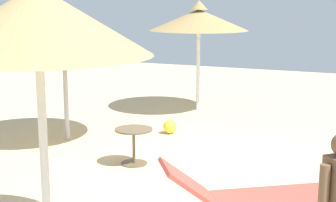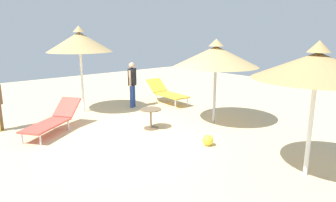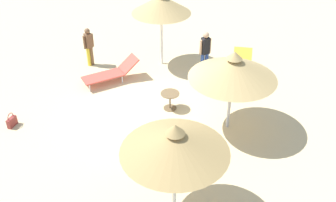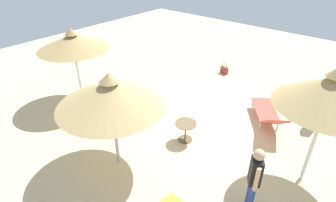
{
  "view_description": "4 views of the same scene",
  "coord_description": "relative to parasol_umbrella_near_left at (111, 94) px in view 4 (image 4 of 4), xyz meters",
  "views": [
    {
      "loc": [
        -3.01,
        7.29,
        2.64
      ],
      "look_at": [
        0.45,
        -0.41,
        0.96
      ],
      "focal_mm": 54.24,
      "sensor_mm": 36.0,
      "label": 1
    },
    {
      "loc": [
        -4.35,
        -6.46,
        2.79
      ],
      "look_at": [
        0.83,
        -0.43,
        0.94
      ],
      "focal_mm": 31.96,
      "sensor_mm": 36.0,
      "label": 2
    },
    {
      "loc": [
        1.81,
        -10.25,
        7.36
      ],
      "look_at": [
        0.77,
        -0.47,
        0.77
      ],
      "focal_mm": 41.27,
      "sensor_mm": 36.0,
      "label": 3
    },
    {
      "loc": [
        5.93,
        3.97,
        5.11
      ],
      "look_at": [
        0.85,
        -0.33,
        1.15
      ],
      "focal_mm": 29.21,
      "sensor_mm": 36.0,
      "label": 4
    }
  ],
  "objects": [
    {
      "name": "ground",
      "position": [
        -2.63,
        0.54,
        -2.12
      ],
      "size": [
        24.0,
        24.0,
        0.1
      ],
      "primitive_type": "cube",
      "color": "beige"
    },
    {
      "name": "person_standing_center",
      "position": [
        -5.31,
        3.48,
        -1.2
      ],
      "size": [
        0.33,
        0.33,
        1.55
      ],
      "color": "brown",
      "rests_on": "ground"
    },
    {
      "name": "lounge_chair_far_left",
      "position": [
        -4.18,
        2.29,
        -1.67
      ],
      "size": [
        2.08,
        1.73,
        0.82
      ],
      "color": "#CC4C3F",
      "rests_on": "ground"
    },
    {
      "name": "beach_ball",
      "position": [
        -1.62,
        -1.21,
        -1.93
      ],
      "size": [
        0.28,
        0.28,
        0.28
      ],
      "primitive_type": "sphere",
      "color": "yellow",
      "rests_on": "ground"
    },
    {
      "name": "handbag",
      "position": [
        -6.66,
        -0.69,
        -1.9
      ],
      "size": [
        0.2,
        0.38,
        0.48
      ],
      "color": "maroon",
      "rests_on": "ground"
    },
    {
      "name": "side_table_round",
      "position": [
        -1.87,
        0.8,
        -1.66
      ],
      "size": [
        0.62,
        0.62,
        0.6
      ],
      "color": "brown",
      "rests_on": "ground"
    },
    {
      "name": "parasol_umbrella_near_left",
      "position": [
        0.0,
        0.0,
        0.0
      ],
      "size": [
        2.56,
        2.56,
        2.59
      ],
      "color": "#B2B2B7",
      "rests_on": "ground"
    },
    {
      "name": "person_standing_front",
      "position": [
        -0.82,
        3.3,
        -1.1
      ],
      "size": [
        0.42,
        0.34,
        1.69
      ],
      "color": "navy",
      "rests_on": "ground"
    },
    {
      "name": "parasol_umbrella_edge",
      "position": [
        -1.33,
        -3.54,
        0.11
      ],
      "size": [
        2.36,
        2.36,
        2.64
      ],
      "color": "white",
      "rests_on": "ground"
    },
    {
      "name": "parasol_umbrella_near_right",
      "position": [
        -2.52,
        3.9,
        0.38
      ],
      "size": [
        2.22,
        2.22,
        3.0
      ],
      "color": "white",
      "rests_on": "ground"
    }
  ]
}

